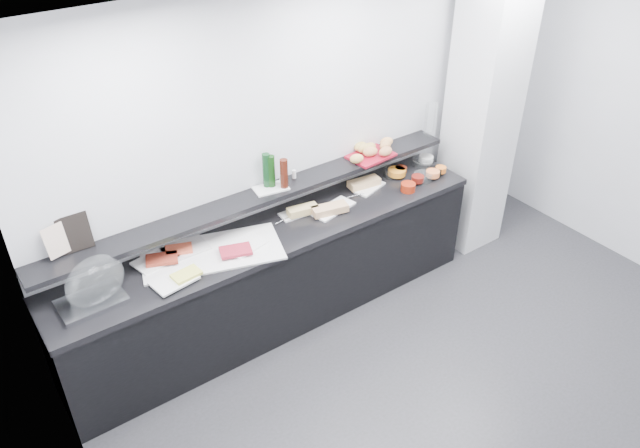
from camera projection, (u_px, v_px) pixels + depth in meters
ground at (486, 408)px, 4.54m from camera, size 5.00×5.00×0.00m
back_wall at (326, 141)px, 5.14m from camera, size 5.00×0.02×2.70m
ceiling at (568, 40)px, 3.04m from camera, size 5.00×5.00×0.00m
column at (482, 112)px, 5.63m from camera, size 0.50×0.50×2.70m
buffet_cabinet at (278, 278)px, 5.12m from camera, size 3.60×0.60×0.85m
counter_top at (275, 233)px, 4.87m from camera, size 3.62×0.62×0.05m
wall_shelf at (262, 196)px, 4.84m from camera, size 3.60×0.25×0.04m
cloche_base at (92, 302)px, 4.12m from camera, size 0.43×0.30×0.04m
cloche_dome at (95, 281)px, 4.14m from camera, size 0.51×0.42×0.34m
linen_runner at (212, 252)px, 4.60m from camera, size 1.12×0.77×0.01m
platter_meat_a at (155, 260)px, 4.50m from camera, size 0.34×0.26×0.01m
food_meat_a at (162, 259)px, 4.48m from camera, size 0.26×0.22×0.02m
platter_salmon at (186, 249)px, 4.61m from camera, size 0.33×0.22×0.01m
food_salmon at (179, 249)px, 4.58m from camera, size 0.22×0.18×0.02m
platter_cheese at (174, 280)px, 4.31m from camera, size 0.33×0.24×0.01m
food_cheese at (186, 274)px, 4.33m from camera, size 0.21×0.15×0.02m
platter_meat_b at (246, 245)px, 4.65m from camera, size 0.33×0.26×0.01m
food_meat_b at (236, 251)px, 4.56m from camera, size 0.26×0.21×0.02m
sandwich_plate_left at (299, 212)px, 5.05m from camera, size 0.34×0.17×0.01m
sandwich_food_left at (303, 210)px, 5.01m from camera, size 0.26×0.14×0.06m
tongs_left at (283, 220)px, 4.94m from camera, size 0.16×0.03×0.01m
sandwich_plate_mid at (333, 209)px, 5.10m from camera, size 0.41×0.24×0.01m
sandwich_food_mid at (330, 209)px, 5.03m from camera, size 0.31×0.17×0.06m
tongs_mid at (341, 210)px, 5.07m from camera, size 0.14×0.09×0.01m
sandwich_plate_right at (370, 188)px, 5.38m from camera, size 0.33×0.21×0.01m
sandwich_food_right at (364, 183)px, 5.38m from camera, size 0.29×0.14×0.06m
tongs_right at (356, 195)px, 5.25m from camera, size 0.16×0.04×0.01m
bowl_glass_fruit at (391, 172)px, 5.56m from camera, size 0.19×0.19×0.07m
fill_glass_fruit at (397, 172)px, 5.53m from camera, size 0.20×0.20×0.05m
bowl_black_jam at (397, 169)px, 5.60m from camera, size 0.13×0.13×0.07m
fill_black_jam at (401, 170)px, 5.57m from camera, size 0.14×0.14×0.05m
bowl_glass_cream at (423, 162)px, 5.72m from camera, size 0.19×0.19×0.07m
fill_glass_cream at (426, 159)px, 5.74m from camera, size 0.16×0.16×0.05m
bowl_red_jam at (408, 187)px, 5.34m from camera, size 0.16×0.16×0.07m
fill_red_jam at (418, 179)px, 5.43m from camera, size 0.14×0.14×0.05m
bowl_glass_salmon at (423, 177)px, 5.48m from camera, size 0.21×0.21×0.07m
fill_glass_salmon at (433, 173)px, 5.51m from camera, size 0.14×0.14×0.05m
bowl_black_fruit at (435, 172)px, 5.56m from camera, size 0.12×0.12×0.07m
fill_black_fruit at (441, 169)px, 5.57m from camera, size 0.11×0.11×0.05m
framed_print at (75, 233)px, 4.16m from camera, size 0.21×0.08×0.26m
print_art at (57, 240)px, 4.09m from camera, size 0.17×0.09×0.22m
condiment_tray at (271, 188)px, 4.89m from camera, size 0.29×0.20×0.01m
bottle_green_a at (271, 171)px, 4.84m from camera, size 0.08×0.08×0.26m
bottle_brown at (284, 174)px, 4.83m from camera, size 0.06×0.06×0.24m
bottle_green_b at (266, 170)px, 4.83m from camera, size 0.07×0.07×0.28m
bottle_hot at (284, 174)px, 4.87m from camera, size 0.05×0.05×0.18m
shaker_salt at (281, 179)px, 4.93m from camera, size 0.03×0.03×0.07m
shaker_pepper at (294, 174)px, 4.99m from camera, size 0.04×0.04×0.07m
bread_tray at (371, 156)px, 5.33m from camera, size 0.40×0.30×0.02m
bread_roll_nw at (363, 148)px, 5.34m from camera, size 0.13×0.09×0.08m
bread_roll_n at (361, 147)px, 5.37m from camera, size 0.13×0.08×0.08m
bread_roll_ne at (387, 142)px, 5.44m from camera, size 0.13×0.10×0.08m
bread_roll_sw at (357, 159)px, 5.18m from camera, size 0.14×0.11×0.08m
bread_roll_s at (386, 151)px, 5.29m from camera, size 0.13×0.09×0.08m
bread_roll_se at (385, 145)px, 5.38m from camera, size 0.13×0.10×0.08m
bread_roll_midw at (370, 152)px, 5.29m from camera, size 0.15×0.12×0.08m
bread_roll_mide at (369, 148)px, 5.35m from camera, size 0.17×0.13×0.08m
carafe at (431, 119)px, 5.62m from camera, size 0.14×0.14×0.30m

